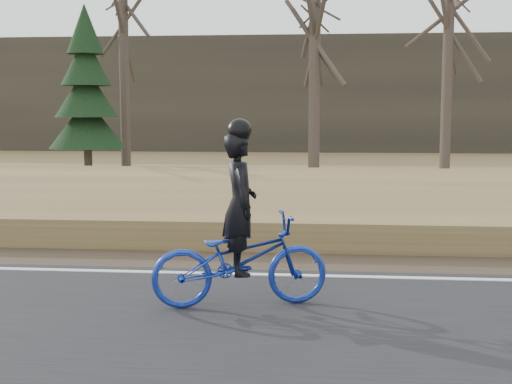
{
  "coord_description": "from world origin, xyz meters",
  "views": [
    {
      "loc": [
        0.14,
        -8.76,
        2.17
      ],
      "look_at": [
        -0.78,
        0.5,
        1.1
      ],
      "focal_mm": 50.0,
      "sensor_mm": 36.0,
      "label": 1
    }
  ],
  "objects": [
    {
      "name": "ground",
      "position": [
        0.0,
        0.0,
        0.0
      ],
      "size": [
        120.0,
        120.0,
        0.0
      ],
      "primitive_type": "plane",
      "color": "olive",
      "rests_on": "ground"
    },
    {
      "name": "road",
      "position": [
        0.0,
        -2.5,
        0.03
      ],
      "size": [
        120.0,
        6.0,
        0.06
      ],
      "primitive_type": "cube",
      "color": "black",
      "rests_on": "ground"
    },
    {
      "name": "edge_line",
      "position": [
        0.0,
        0.2,
        0.07
      ],
      "size": [
        120.0,
        0.12,
        0.01
      ],
      "primitive_type": "cube",
      "color": "silver",
      "rests_on": "road"
    },
    {
      "name": "shoulder",
      "position": [
        0.0,
        1.2,
        0.02
      ],
      "size": [
        120.0,
        1.6,
        0.04
      ],
      "primitive_type": "cube",
      "color": "#473A2B",
      "rests_on": "ground"
    },
    {
      "name": "embankment",
      "position": [
        0.0,
        4.2,
        0.22
      ],
      "size": [
        120.0,
        5.0,
        0.44
      ],
      "primitive_type": "cube",
      "color": "olive",
      "rests_on": "ground"
    },
    {
      "name": "ballast",
      "position": [
        0.0,
        8.0,
        0.23
      ],
      "size": [
        120.0,
        3.0,
        0.45
      ],
      "primitive_type": "cube",
      "color": "slate",
      "rests_on": "ground"
    },
    {
      "name": "railroad",
      "position": [
        0.0,
        8.0,
        0.53
      ],
      "size": [
        120.0,
        2.4,
        0.29
      ],
      "color": "black",
      "rests_on": "ballast"
    },
    {
      "name": "treeline_backdrop",
      "position": [
        0.0,
        30.0,
        3.0
      ],
      "size": [
        120.0,
        4.0,
        6.0
      ],
      "primitive_type": "cube",
      "color": "#383328",
      "rests_on": "ground"
    },
    {
      "name": "cyclist",
      "position": [
        -0.78,
        -1.26,
        0.69
      ],
      "size": [
        2.01,
        1.15,
        2.03
      ],
      "rotation": [
        0.0,
        0.0,
        1.84
      ],
      "color": "navy",
      "rests_on": "road"
    },
    {
      "name": "bare_tree_left",
      "position": [
        -7.32,
        17.2,
        4.11
      ],
      "size": [
        0.36,
        0.36,
        8.23
      ],
      "primitive_type": "cylinder",
      "color": "#4C4038",
      "rests_on": "ground"
    },
    {
      "name": "bare_tree_near_left",
      "position": [
        -0.24,
        12.98,
        3.12
      ],
      "size": [
        0.36,
        0.36,
        6.23
      ],
      "primitive_type": "cylinder",
      "color": "#4C4038",
      "rests_on": "ground"
    },
    {
      "name": "bare_tree_center",
      "position": [
        4.21,
        16.35,
        4.18
      ],
      "size": [
        0.36,
        0.36,
        8.36
      ],
      "primitive_type": "cylinder",
      "color": "#4C4038",
      "rests_on": "ground"
    },
    {
      "name": "conifer",
      "position": [
        -8.04,
        15.07,
        2.72
      ],
      "size": [
        2.6,
        2.6,
        5.76
      ],
      "color": "#4C4038",
      "rests_on": "ground"
    }
  ]
}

